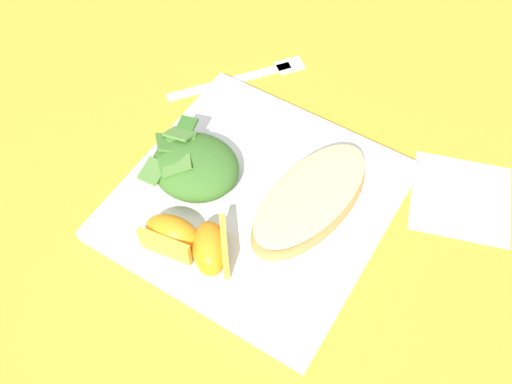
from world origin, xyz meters
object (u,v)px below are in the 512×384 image
orange_wedge_middle (210,247)px  paper_napkin (461,198)px  white_plate (256,201)px  green_salad_pile (195,166)px  cheesy_pizza_bread (310,201)px  orange_wedge_front (171,235)px  metal_fork (248,76)px

orange_wedge_middle → paper_napkin: size_ratio=0.63×
white_plate → green_salad_pile: (-0.07, -0.01, 0.03)m
green_salad_pile → cheesy_pizza_bread: bearing=12.2°
orange_wedge_front → white_plate: bearing=66.3°
cheesy_pizza_bread → metal_fork: (-0.17, 0.15, -0.03)m
cheesy_pizza_bread → green_salad_pile: bearing=-167.8°
green_salad_pile → metal_fork: 0.18m
white_plate → green_salad_pile: bearing=-170.3°
cheesy_pizza_bread → green_salad_pile: size_ratio=1.66×
cheesy_pizza_bread → paper_napkin: cheesy_pizza_bread is taller
cheesy_pizza_bread → orange_wedge_middle: size_ratio=2.60×
metal_fork → cheesy_pizza_bread: bearing=-40.8°
white_plate → metal_fork: bearing=124.8°
cheesy_pizza_bread → orange_wedge_front: bearing=-131.9°
cheesy_pizza_bread → paper_napkin: size_ratio=1.64×
cheesy_pizza_bread → paper_napkin: (0.14, 0.11, -0.03)m
cheesy_pizza_bread → metal_fork: cheesy_pizza_bread is taller
orange_wedge_middle → orange_wedge_front: bearing=-167.8°
green_salad_pile → metal_fork: size_ratio=0.68×
white_plate → green_salad_pile: size_ratio=2.57×
green_salad_pile → orange_wedge_middle: green_salad_pile is taller
cheesy_pizza_bread → metal_fork: size_ratio=1.13×
white_plate → paper_napkin: size_ratio=2.55×
metal_fork → paper_napkin: bearing=-6.3°
white_plate → orange_wedge_front: 0.11m
white_plate → cheesy_pizza_bread: (0.06, 0.02, 0.03)m
cheesy_pizza_bread → paper_napkin: 0.18m
cheesy_pizza_bread → orange_wedge_middle: 0.12m
paper_napkin → metal_fork: bearing=173.7°
white_plate → cheesy_pizza_bread: cheesy_pizza_bread is taller
white_plate → cheesy_pizza_bread: 0.07m
cheesy_pizza_bread → green_salad_pile: 0.13m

